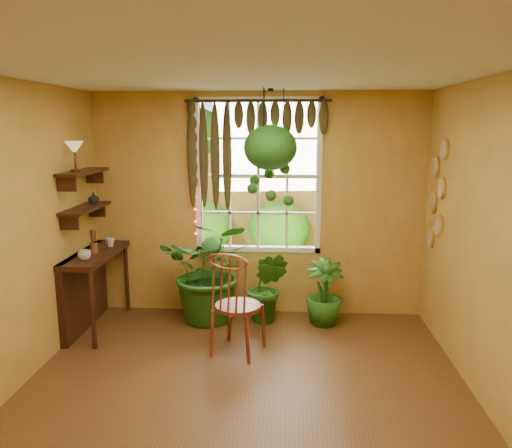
{
  "coord_description": "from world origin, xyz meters",
  "views": [
    {
      "loc": [
        0.37,
        -3.71,
        2.29
      ],
      "look_at": [
        0.05,
        1.15,
        1.33
      ],
      "focal_mm": 35.0,
      "sensor_mm": 36.0,
      "label": 1
    }
  ],
  "objects_px": {
    "potted_plant_mid": "(267,287)",
    "hanging_basket": "(270,156)",
    "windsor_chair": "(237,319)",
    "counter_ledge": "(88,281)",
    "potted_plant_left": "(212,270)"
  },
  "relations": [
    {
      "from": "potted_plant_mid",
      "to": "hanging_basket",
      "type": "height_order",
      "value": "hanging_basket"
    },
    {
      "from": "windsor_chair",
      "to": "counter_ledge",
      "type": "bearing_deg",
      "value": -177.5
    },
    {
      "from": "potted_plant_left",
      "to": "hanging_basket",
      "type": "bearing_deg",
      "value": -2.1
    },
    {
      "from": "counter_ledge",
      "to": "potted_plant_left",
      "type": "height_order",
      "value": "potted_plant_left"
    },
    {
      "from": "potted_plant_mid",
      "to": "potted_plant_left",
      "type": "bearing_deg",
      "value": 178.62
    },
    {
      "from": "counter_ledge",
      "to": "potted_plant_mid",
      "type": "xyz_separation_m",
      "value": [
        2.04,
        0.29,
        -0.12
      ]
    },
    {
      "from": "potted_plant_left",
      "to": "hanging_basket",
      "type": "xyz_separation_m",
      "value": [
        0.68,
        -0.03,
        1.34
      ]
    },
    {
      "from": "windsor_chair",
      "to": "potted_plant_left",
      "type": "relative_size",
      "value": 1.0
    },
    {
      "from": "potted_plant_mid",
      "to": "counter_ledge",
      "type": "bearing_deg",
      "value": -171.97
    },
    {
      "from": "potted_plant_left",
      "to": "counter_ledge",
      "type": "bearing_deg",
      "value": -167.63
    },
    {
      "from": "potted_plant_mid",
      "to": "windsor_chair",
      "type": "bearing_deg",
      "value": -108.08
    },
    {
      "from": "counter_ledge",
      "to": "potted_plant_mid",
      "type": "relative_size",
      "value": 1.39
    },
    {
      "from": "windsor_chair",
      "to": "potted_plant_mid",
      "type": "bearing_deg",
      "value": 91.88
    },
    {
      "from": "counter_ledge",
      "to": "potted_plant_left",
      "type": "xyz_separation_m",
      "value": [
        1.39,
        0.3,
        0.07
      ]
    },
    {
      "from": "potted_plant_left",
      "to": "potted_plant_mid",
      "type": "height_order",
      "value": "potted_plant_left"
    }
  ]
}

